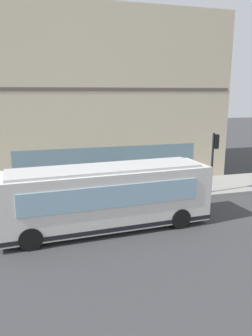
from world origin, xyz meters
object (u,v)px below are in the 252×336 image
(city_bus_nearside, at_px, (106,198))
(traffic_light_near_corner, at_px, (215,151))
(pedestrian_walking_along_curb, at_px, (97,176))
(pedestrian_near_hydrant, at_px, (55,183))
(pedestrian_near_building_entrance, at_px, (80,181))
(fire_hydrant, at_px, (146,183))
(newspaper_vending_box, at_px, (5,197))

(city_bus_nearside, relative_size, traffic_light_near_corner, 2.64)
(city_bus_nearside, xyz_separation_m, pedestrian_walking_along_curb, (5.73, -0.70, -0.41))
(traffic_light_near_corner, xyz_separation_m, pedestrian_walking_along_curb, (2.27, 7.13, -1.69))
(city_bus_nearside, height_order, pedestrian_near_hydrant, city_bus_nearside)
(pedestrian_near_hydrant, bearing_deg, pedestrian_near_building_entrance, -64.74)
(fire_hydrant, bearing_deg, newspaper_vending_box, 95.33)
(city_bus_nearside, xyz_separation_m, traffic_light_near_corner, (3.47, -7.83, 1.28))
(city_bus_nearside, bearing_deg, pedestrian_near_hydrant, 24.57)
(pedestrian_walking_along_curb, distance_m, newspaper_vending_box, 5.79)
(fire_hydrant, bearing_deg, city_bus_nearside, 143.32)
(pedestrian_near_building_entrance, distance_m, pedestrian_near_hydrant, 1.78)
(traffic_light_near_corner, xyz_separation_m, fire_hydrant, (1.84, 3.88, -2.32))
(traffic_light_near_corner, height_order, pedestrian_near_building_entrance, traffic_light_near_corner)
(pedestrian_walking_along_curb, height_order, pedestrian_near_hydrant, pedestrian_near_hydrant)
(fire_hydrant, relative_size, pedestrian_near_building_entrance, 0.48)
(newspaper_vending_box, bearing_deg, pedestrian_walking_along_curb, -77.45)
(pedestrian_near_hydrant, distance_m, newspaper_vending_box, 2.92)
(pedestrian_walking_along_curb, xyz_separation_m, pedestrian_near_hydrant, (-1.21, 2.77, 0.05))
(city_bus_nearside, height_order, traffic_light_near_corner, traffic_light_near_corner)
(fire_hydrant, distance_m, pedestrian_walking_along_curb, 3.34)
(pedestrian_near_building_entrance, relative_size, newspaper_vending_box, 1.71)
(pedestrian_walking_along_curb, relative_size, pedestrian_near_hydrant, 0.96)
(fire_hydrant, bearing_deg, pedestrian_near_hydrant, 97.41)
(city_bus_nearside, height_order, fire_hydrant, city_bus_nearside)
(city_bus_nearside, relative_size, pedestrian_walking_along_curb, 5.87)
(traffic_light_near_corner, bearing_deg, pedestrian_near_building_entrance, 77.67)
(pedestrian_walking_along_curb, distance_m, pedestrian_near_building_entrance, 1.26)
(city_bus_nearside, relative_size, fire_hydrant, 13.73)
(pedestrian_near_building_entrance, relative_size, pedestrian_near_hydrant, 0.85)
(pedestrian_walking_along_curb, bearing_deg, pedestrian_near_building_entrance, 111.11)
(pedestrian_near_building_entrance, height_order, newspaper_vending_box, pedestrian_near_building_entrance)
(city_bus_nearside, relative_size, pedestrian_near_building_entrance, 6.59)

